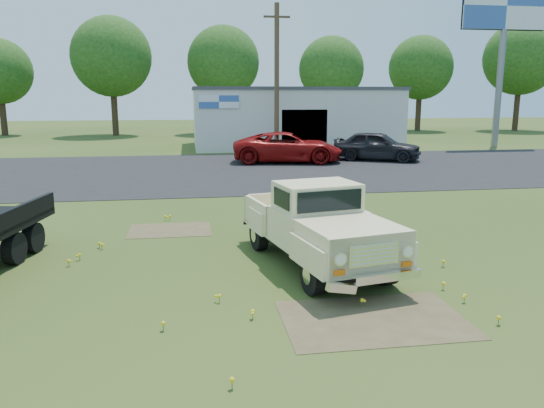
{
  "coord_description": "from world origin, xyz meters",
  "views": [
    {
      "loc": [
        -1.41,
        -10.79,
        3.62
      ],
      "look_at": [
        0.43,
        1.0,
        1.16
      ],
      "focal_mm": 35.0,
      "sensor_mm": 36.0,
      "label": 1
    }
  ],
  "objects": [
    {
      "name": "ground",
      "position": [
        0.0,
        0.0,
        0.0
      ],
      "size": [
        140.0,
        140.0,
        0.0
      ],
      "primitive_type": "plane",
      "color": "#2B4014",
      "rests_on": "ground"
    },
    {
      "name": "treeline_e",
      "position": [
        12.0,
        39.0,
        5.98
      ],
      "size": [
        6.08,
        6.08,
        9.04
      ],
      "color": "#39291A",
      "rests_on": "ground"
    },
    {
      "name": "utility_pole_mid",
      "position": [
        4.0,
        22.0,
        4.6
      ],
      "size": [
        1.6,
        0.3,
        9.0
      ],
      "color": "#412E1E",
      "rests_on": "ground"
    },
    {
      "name": "treeline_g",
      "position": [
        32.0,
        40.0,
        7.25
      ],
      "size": [
        7.36,
        7.36,
        10.95
      ],
      "color": "#39291A",
      "rests_on": "ground"
    },
    {
      "name": "treeline_c",
      "position": [
        -8.0,
        39.5,
        6.93
      ],
      "size": [
        7.04,
        7.04,
        10.47
      ],
      "color": "#39291A",
      "rests_on": "ground"
    },
    {
      "name": "dark_sedan",
      "position": [
        8.97,
        17.63,
        0.82
      ],
      "size": [
        5.15,
        3.99,
        1.64
      ],
      "primitive_type": "imported",
      "rotation": [
        0.0,
        0.0,
        1.07
      ],
      "color": "black",
      "rests_on": "ground"
    },
    {
      "name": "treeline_f",
      "position": [
        22.0,
        41.5,
        6.3
      ],
      "size": [
        6.4,
        6.4,
        9.52
      ],
      "color": "#39291A",
      "rests_on": "ground"
    },
    {
      "name": "dirt_patch_a",
      "position": [
        1.5,
        -3.0,
        0.0
      ],
      "size": [
        3.0,
        2.0,
        0.01
      ],
      "primitive_type": "cube",
      "color": "#4A4027",
      "rests_on": "ground"
    },
    {
      "name": "treeline_d",
      "position": [
        2.0,
        40.5,
        6.62
      ],
      "size": [
        6.72,
        6.72,
        10.0
      ],
      "color": "#39291A",
      "rests_on": "ground"
    },
    {
      "name": "dirt_patch_b",
      "position": [
        -2.0,
        3.5,
        0.0
      ],
      "size": [
        2.2,
        1.6,
        0.01
      ],
      "primitive_type": "cube",
      "color": "#4A4027",
      "rests_on": "ground"
    },
    {
      "name": "asphalt_lot",
      "position": [
        0.0,
        15.0,
        0.0
      ],
      "size": [
        90.0,
        14.0,
        0.02
      ],
      "primitive_type": "cube",
      "color": "black",
      "rests_on": "ground"
    },
    {
      "name": "vintage_pickup_truck",
      "position": [
        1.22,
        -0.07,
        0.91
      ],
      "size": [
        2.92,
        5.32,
        1.83
      ],
      "primitive_type": null,
      "rotation": [
        0.0,
        0.0,
        0.2
      ],
      "color": "beige",
      "rests_on": "ground"
    },
    {
      "name": "billboard",
      "position": [
        20.0,
        24.04,
        8.54
      ],
      "size": [
        6.1,
        0.45,
        11.05
      ],
      "color": "slate",
      "rests_on": "ground"
    },
    {
      "name": "commercial_building",
      "position": [
        6.0,
        26.99,
        2.1
      ],
      "size": [
        14.2,
        8.2,
        4.15
      ],
      "color": "silver",
      "rests_on": "ground"
    },
    {
      "name": "red_pickup",
      "position": [
        3.88,
        17.54,
        0.82
      ],
      "size": [
        6.25,
        3.63,
        1.64
      ],
      "primitive_type": "imported",
      "rotation": [
        0.0,
        0.0,
        1.41
      ],
      "color": "maroon",
      "rests_on": "ground"
    }
  ]
}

